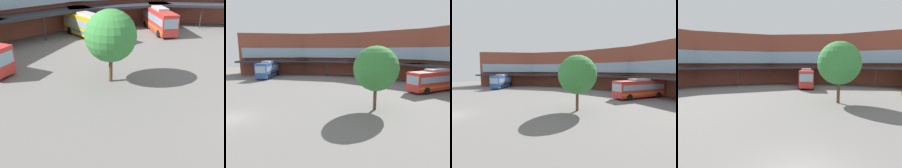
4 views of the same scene
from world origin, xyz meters
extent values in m
plane|color=slate|center=(0.00, 0.00, 0.00)|extent=(127.00, 127.00, 0.00)
cylinder|color=#2D2D33|center=(0.00, 31.90, 1.84)|extent=(0.20, 0.20, 3.67)
cube|color=brown|center=(-16.02, 35.01, 5.51)|extent=(19.03, 13.02, 11.01)
cube|color=#8CADC6|center=(-15.78, 34.46, 5.87)|extent=(17.47, 12.48, 2.57)
cube|color=#282B33|center=(-13.94, 30.46, 3.67)|extent=(18.20, 11.20, 0.40)
cylinder|color=#2D2D33|center=(-13.28, 29.01, 1.84)|extent=(0.20, 0.20, 3.67)
cube|color=brown|center=(-29.14, 25.16, 5.51)|extent=(16.42, 17.68, 11.01)
cube|color=#8CADC6|center=(-28.69, 24.77, 5.87)|extent=(15.42, 16.46, 2.57)
cube|color=#282B33|center=(-25.36, 21.89, 3.67)|extent=(14.91, 16.37, 0.40)
cylinder|color=#2D2D33|center=(-24.15, 20.85, 1.84)|extent=(0.20, 0.20, 3.67)
cube|color=brown|center=(-36.97, 10.75, 5.51)|extent=(10.84, 19.13, 11.01)
cube|color=#8CADC6|center=(-36.39, 10.58, 5.87)|extent=(10.56, 17.45, 2.57)
cube|color=#282B33|center=(-32.17, 9.35, 3.67)|extent=(8.92, 18.57, 0.40)
cylinder|color=#2D2D33|center=(-30.63, 8.91, 1.84)|extent=(0.20, 0.20, 3.67)
cube|color=#2D519E|center=(-28.60, 7.24, 2.00)|extent=(10.70, 6.63, 3.30)
cube|color=#8CADC6|center=(-28.60, 7.24, 2.40)|extent=(10.14, 6.42, 1.06)
cube|color=black|center=(-28.60, 7.24, 1.08)|extent=(10.52, 6.57, 0.40)
cube|color=#8CADC6|center=(-23.80, 5.07, 2.40)|extent=(1.01, 2.04, 1.45)
cube|color=#B2B2B7|center=(-28.60, 7.24, 3.83)|extent=(4.20, 3.16, 0.36)
cylinder|color=black|center=(-24.80, 6.88, 0.55)|extent=(1.13, 0.73, 1.10)
cylinder|color=black|center=(-25.82, 4.62, 0.55)|extent=(1.13, 0.73, 1.10)
cylinder|color=black|center=(-31.38, 9.86, 0.55)|extent=(1.13, 0.73, 1.10)
cylinder|color=black|center=(-32.40, 7.60, 0.55)|extent=(1.13, 0.73, 1.10)
cube|color=red|center=(0.39, 29.50, 1.80)|extent=(2.70, 10.64, 2.90)
cube|color=#8CADC6|center=(0.39, 29.50, 2.15)|extent=(2.74, 10.01, 0.93)
cube|color=orange|center=(0.39, 29.50, 0.99)|extent=(2.72, 10.43, 0.35)
cube|color=#8CADC6|center=(0.30, 24.25, 2.15)|extent=(2.22, 0.16, 1.28)
cube|color=#B2B2B7|center=(0.39, 29.50, 3.43)|extent=(1.83, 3.85, 0.36)
cylinder|color=black|center=(1.59, 25.87, 0.55)|extent=(0.32, 1.10, 1.10)
cylinder|color=black|center=(-0.93, 25.92, 0.55)|extent=(0.32, 1.10, 1.10)
cylinder|color=black|center=(-0.81, 33.12, 0.55)|extent=(0.32, 1.10, 1.10)
cylinder|color=brown|center=(3.90, 14.45, 1.63)|extent=(0.36, 0.36, 3.25)
sphere|color=#38843D|center=(3.90, 14.45, 4.60)|extent=(4.90, 4.90, 4.90)
camera|label=1|loc=(-18.05, 4.97, 11.06)|focal=42.33mm
camera|label=2|loc=(20.37, 1.51, 6.55)|focal=30.58mm
camera|label=3|loc=(21.29, 4.80, 5.12)|focal=25.44mm
camera|label=4|loc=(0.00, -7.13, 4.55)|focal=29.97mm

